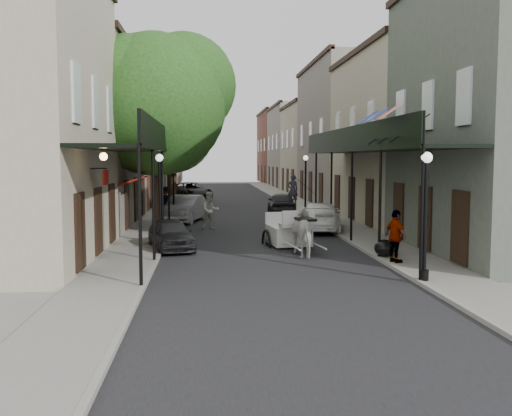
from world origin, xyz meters
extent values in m
plane|color=gray|center=(0.00, 0.00, 0.00)|extent=(140.00, 140.00, 0.00)
cube|color=black|center=(0.00, 20.00, 0.01)|extent=(8.00, 90.00, 0.01)
cube|color=gray|center=(-5.00, 20.00, 0.06)|extent=(2.20, 90.00, 0.12)
cube|color=gray|center=(5.00, 20.00, 0.06)|extent=(2.20, 90.00, 0.12)
cube|color=#B5AB90|center=(-8.60, 30.00, 5.25)|extent=(5.00, 80.00, 10.50)
cube|color=gray|center=(8.60, 30.00, 5.25)|extent=(5.00, 80.00, 10.50)
cube|color=black|center=(-5.00, 7.00, 4.00)|extent=(2.20, 18.00, 0.12)
cube|color=black|center=(-3.95, 7.00, 4.50)|extent=(0.06, 18.00, 1.00)
cylinder|color=black|center=(-4.00, -2.00, 2.12)|extent=(0.10, 0.10, 4.00)
cylinder|color=black|center=(-4.00, 6.00, 2.12)|extent=(0.10, 0.10, 4.00)
cylinder|color=black|center=(-4.00, 14.00, 2.12)|extent=(0.10, 0.10, 4.00)
cube|color=black|center=(5.00, 7.00, 4.00)|extent=(2.20, 18.00, 0.12)
cube|color=black|center=(3.95, 7.00, 4.50)|extent=(0.06, 18.00, 1.00)
cylinder|color=black|center=(4.00, -2.00, 2.12)|extent=(0.10, 0.10, 4.00)
cylinder|color=black|center=(4.00, 6.00, 2.12)|extent=(0.10, 0.10, 4.00)
cylinder|color=black|center=(4.00, 14.00, 2.12)|extent=(0.10, 0.10, 4.00)
cylinder|color=#382619|center=(-4.60, 10.00, 2.92)|extent=(0.44, 0.44, 5.60)
sphere|color=#1C4516|center=(-4.60, 10.00, 6.20)|extent=(6.80, 6.80, 6.80)
sphere|color=#1C4516|center=(-3.24, 10.60, 7.20)|extent=(5.10, 5.10, 5.10)
cylinder|color=#382619|center=(-4.60, 24.00, 2.64)|extent=(0.44, 0.44, 5.04)
sphere|color=#1C4516|center=(-4.60, 24.00, 5.58)|extent=(6.00, 6.00, 6.00)
sphere|color=#1C4516|center=(-3.40, 24.60, 6.48)|extent=(4.50, 4.50, 4.50)
cylinder|color=black|center=(4.10, -2.00, 0.27)|extent=(0.28, 0.28, 0.30)
cylinder|color=black|center=(4.10, -2.00, 1.82)|extent=(0.12, 0.12, 3.40)
sphere|color=white|center=(4.10, -2.00, 3.67)|extent=(0.32, 0.32, 0.32)
cylinder|color=black|center=(-4.10, 6.00, 0.27)|extent=(0.28, 0.28, 0.30)
cylinder|color=black|center=(-4.10, 6.00, 1.82)|extent=(0.12, 0.12, 3.40)
sphere|color=white|center=(-4.10, 6.00, 3.67)|extent=(0.32, 0.32, 0.32)
cylinder|color=black|center=(4.10, 18.00, 0.27)|extent=(0.28, 0.28, 0.30)
cylinder|color=black|center=(4.10, 18.00, 1.82)|extent=(0.12, 0.12, 3.40)
sphere|color=white|center=(4.10, 18.00, 3.67)|extent=(0.32, 0.32, 0.32)
imported|color=beige|center=(1.54, 3.13, 0.90)|extent=(1.25, 2.24, 1.80)
torus|color=black|center=(0.22, 6.14, 0.68)|extent=(0.29, 1.41, 1.41)
torus|color=black|center=(1.99, 6.39, 0.68)|extent=(0.29, 1.41, 1.41)
torus|color=black|center=(0.64, 4.66, 0.35)|extent=(0.18, 0.73, 0.73)
torus|color=black|center=(1.98, 4.84, 0.35)|extent=(0.18, 0.73, 0.73)
cube|color=white|center=(1.13, 6.05, 1.15)|extent=(1.78, 2.15, 0.76)
cube|color=white|center=(1.29, 4.91, 1.69)|extent=(1.38, 0.77, 0.13)
cube|color=white|center=(1.33, 4.64, 2.02)|extent=(1.31, 0.29, 0.55)
imported|color=black|center=(1.29, 4.91, 2.37)|extent=(0.48, 0.35, 1.23)
imported|color=beige|center=(-2.00, 11.56, 0.96)|extent=(1.09, 0.94, 1.93)
imported|color=gray|center=(-4.75, 18.14, 1.00)|extent=(1.30, 1.04, 1.75)
imported|color=gray|center=(4.20, 0.81, 1.02)|extent=(0.76, 1.14, 1.79)
imported|color=black|center=(-3.60, 4.89, 0.63)|extent=(2.31, 3.93, 1.25)
imported|color=gray|center=(-3.43, 14.83, 0.76)|extent=(2.68, 4.89, 1.53)
imported|color=black|center=(-3.60, 32.21, 0.77)|extent=(4.49, 6.13, 1.55)
imported|color=white|center=(3.51, 10.22, 0.72)|extent=(2.97, 5.23, 1.43)
imported|color=black|center=(2.71, 19.00, 0.72)|extent=(1.95, 4.33, 1.44)
ellipsoid|color=black|center=(4.20, 2.02, 0.43)|extent=(0.73, 0.73, 0.62)
ellipsoid|color=black|center=(4.50, 2.47, 0.37)|extent=(0.64, 0.64, 0.51)
camera|label=1|loc=(-2.16, -17.81, 3.65)|focal=40.00mm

